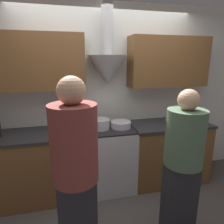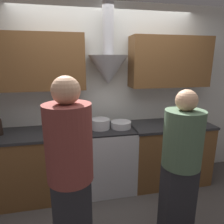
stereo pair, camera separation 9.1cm
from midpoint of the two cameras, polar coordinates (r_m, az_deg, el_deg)
name	(u,v)px [view 1 (the left image)]	position (r m, az deg, el deg)	size (l,w,h in m)	color
ground_plane	(116,200)	(2.93, 0.20, -23.94)	(12.00, 12.00, 0.00)	#4C4744
wall_back	(101,85)	(2.89, -4.16, 7.62)	(8.40, 0.54, 2.60)	silver
counter_left	(28,167)	(2.95, -23.63, -14.26)	(1.61, 0.62, 0.92)	brown
counter_right	(167,151)	(3.24, 14.61, -10.83)	(1.18, 0.62, 0.92)	brown
stove_range	(110,158)	(2.95, -1.38, -12.89)	(0.63, 0.60, 0.92)	silver
stock_pot	(100,124)	(2.72, -4.36, -3.42)	(0.26, 0.26, 0.13)	silver
mixing_bowl	(121,124)	(2.77, 1.57, -3.58)	(0.28, 0.28, 0.09)	silver
orange_fruit	(168,120)	(3.09, 14.92, -2.17)	(0.08, 0.08, 0.08)	orange
saucepan	(187,120)	(3.12, 19.82, -2.24)	(0.17, 0.17, 0.10)	silver
person_foreground_left	(76,176)	(1.66, -11.94, -17.46)	(0.36, 0.36, 1.72)	#28282D
person_foreground_right	(183,162)	(2.11, 18.34, -13.38)	(0.37, 0.37, 1.58)	#28282D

